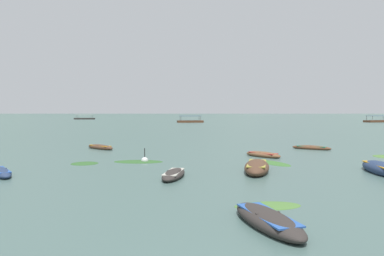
# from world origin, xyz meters

# --- Properties ---
(ground_plane) EXTENTS (6000.00, 6000.00, 0.00)m
(ground_plane) POSITION_xyz_m (0.00, 1500.00, 0.00)
(ground_plane) COLOR #425B56
(mountain_1) EXTENTS (1478.83, 1478.83, 560.40)m
(mountain_1) POSITION_xyz_m (-382.33, 1759.08, 280.20)
(mountain_1) COLOR #4C5B56
(mountain_1) RESTS_ON ground
(mountain_2) EXTENTS (918.32, 918.32, 323.14)m
(mountain_2) POSITION_xyz_m (58.98, 1739.41, 161.57)
(mountain_2) COLOR slate
(mountain_2) RESTS_ON ground
(mountain_3) EXTENTS (925.68, 925.68, 299.76)m
(mountain_3) POSITION_xyz_m (742.60, 1533.30, 149.88)
(mountain_3) COLOR slate
(mountain_3) RESTS_ON ground
(rowboat_0) EXTENTS (2.98, 3.21, 0.51)m
(rowboat_0) POSITION_xyz_m (4.93, 21.89, 0.16)
(rowboat_0) COLOR brown
(rowboat_0) RESTS_ON ground
(rowboat_2) EXTENTS (2.29, 3.89, 0.58)m
(rowboat_2) POSITION_xyz_m (2.04, 5.33, 0.18)
(rowboat_2) COLOR #2D2826
(rowboat_2) RESTS_ON ground
(rowboat_3) EXTENTS (1.69, 4.36, 0.81)m
(rowboat_3) POSITION_xyz_m (10.41, 14.68, 0.25)
(rowboat_3) COLOR navy
(rowboat_3) RESTS_ON ground
(rowboat_4) EXTENTS (1.49, 3.43, 0.51)m
(rowboat_4) POSITION_xyz_m (-1.45, 13.11, 0.16)
(rowboat_4) COLOR #2D2826
(rowboat_4) RESTS_ON ground
(rowboat_5) EXTENTS (3.52, 3.18, 0.54)m
(rowboat_5) POSITION_xyz_m (-9.56, 27.29, 0.17)
(rowboat_5) COLOR #4C3323
(rowboat_5) RESTS_ON ground
(rowboat_6) EXTENTS (3.53, 2.69, 0.46)m
(rowboat_6) POSITION_xyz_m (10.53, 27.48, 0.15)
(rowboat_6) COLOR brown
(rowboat_6) RESTS_ON ground
(rowboat_7) EXTENTS (2.32, 4.72, 0.82)m
(rowboat_7) POSITION_xyz_m (3.32, 15.07, 0.25)
(rowboat_7) COLOR #4C3323
(rowboat_7) RESTS_ON ground
(rowboat_8) EXTENTS (3.02, 3.40, 0.50)m
(rowboat_8) POSITION_xyz_m (-11.15, 13.57, 0.16)
(rowboat_8) COLOR navy
(rowboat_8) RESTS_ON ground
(ferry_0) EXTENTS (10.48, 6.38, 2.54)m
(ferry_0) POSITION_xyz_m (63.72, 119.05, 0.45)
(ferry_0) COLOR brown
(ferry_0) RESTS_ON ground
(ferry_1) EXTENTS (9.38, 5.08, 2.54)m
(ferry_1) POSITION_xyz_m (-3.41, 113.80, 0.45)
(ferry_1) COLOR brown
(ferry_1) RESTS_ON ground
(ferry_2) EXTENTS (9.95, 3.15, 2.54)m
(ferry_2) POSITION_xyz_m (-58.42, 166.90, 0.45)
(ferry_2) COLOR #2D2826
(ferry_2) RESTS_ON ground
(mooring_buoy) EXTENTS (0.49, 0.49, 1.12)m
(mooring_buoy) POSITION_xyz_m (-3.93, 18.80, 0.11)
(mooring_buoy) COLOR silver
(mooring_buoy) RESTS_ON ground
(weed_patch_0) EXTENTS (2.70, 1.60, 0.14)m
(weed_patch_0) POSITION_xyz_m (2.48, 7.56, 0.00)
(weed_patch_0) COLOR #477033
(weed_patch_0) RESTS_ON ground
(weed_patch_2) EXTENTS (1.93, 1.87, 0.14)m
(weed_patch_2) POSITION_xyz_m (-7.90, 17.94, 0.00)
(weed_patch_2) COLOR #2D5628
(weed_patch_2) RESTS_ON ground
(weed_patch_3) EXTENTS (2.69, 3.62, 0.14)m
(weed_patch_3) POSITION_xyz_m (5.00, 18.44, 0.00)
(weed_patch_3) COLOR #38662D
(weed_patch_3) RESTS_ON ground
(weed_patch_6) EXTENTS (3.52, 1.77, 0.14)m
(weed_patch_6) POSITION_xyz_m (-4.39, 18.87, 0.00)
(weed_patch_6) COLOR #2D5628
(weed_patch_6) RESTS_ON ground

